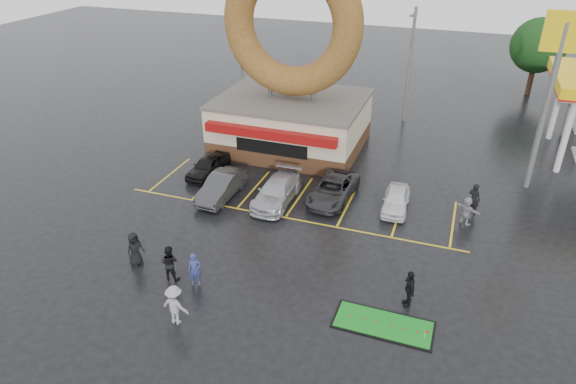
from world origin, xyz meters
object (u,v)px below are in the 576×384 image
(shell_sign, at_px, (555,71))
(streetlight_mid, at_px, (410,63))
(putting_green, at_px, (383,324))
(donut_shop, at_px, (291,87))
(car_white, at_px, (396,200))
(car_dgrey, at_px, (221,186))
(car_silver, at_px, (277,191))
(dumpster, at_px, (225,125))
(streetlight_left, at_px, (240,52))
(car_black, at_px, (208,166))
(person_blue, at_px, (195,270))
(car_grey, at_px, (333,190))
(person_cameraman, at_px, (409,288))

(shell_sign, distance_m, streetlight_mid, 12.93)
(putting_green, bearing_deg, streetlight_mid, 96.60)
(donut_shop, bearing_deg, car_white, -36.90)
(car_dgrey, bearing_deg, car_silver, 11.16)
(car_dgrey, distance_m, dumpster, 10.33)
(putting_green, bearing_deg, streetlight_left, 125.91)
(car_black, xyz_separation_m, car_white, (12.25, -0.30, -0.04))
(car_black, relative_size, putting_green, 0.91)
(streetlight_left, relative_size, putting_green, 2.15)
(car_white, bearing_deg, putting_green, -86.52)
(shell_sign, height_order, dumpster, shell_sign)
(car_white, relative_size, putting_green, 0.86)
(car_black, bearing_deg, streetlight_mid, 58.13)
(streetlight_mid, relative_size, car_white, 2.51)
(car_dgrey, xyz_separation_m, person_blue, (2.55, -7.93, 0.13))
(streetlight_mid, height_order, car_silver, streetlight_mid)
(streetlight_left, distance_m, car_grey, 18.55)
(car_silver, height_order, person_blue, person_blue)
(car_silver, bearing_deg, streetlight_mid, 72.05)
(donut_shop, height_order, car_dgrey, donut_shop)
(donut_shop, distance_m, streetlight_mid, 10.59)
(car_grey, xyz_separation_m, person_blue, (-3.84, -9.89, 0.19))
(car_dgrey, height_order, car_grey, car_dgrey)
(person_blue, distance_m, dumpster, 18.62)
(person_cameraman, bearing_deg, streetlight_mid, 165.67)
(car_grey, bearing_deg, car_white, 5.47)
(putting_green, bearing_deg, person_blue, -178.24)
(car_white, height_order, person_cameraman, person_cameraman)
(car_dgrey, relative_size, person_cameraman, 2.42)
(donut_shop, distance_m, car_black, 8.13)
(shell_sign, relative_size, putting_green, 2.54)
(shell_sign, xyz_separation_m, putting_green, (-6.20, -15.28, -7.34))
(shell_sign, xyz_separation_m, car_grey, (-11.04, -5.65, -6.72))
(donut_shop, height_order, person_cameraman, donut_shop)
(person_blue, relative_size, person_cameraman, 0.95)
(streetlight_mid, bearing_deg, dumpster, -150.71)
(streetlight_left, distance_m, streetlight_mid, 14.04)
(dumpster, bearing_deg, donut_shop, 1.01)
(car_grey, xyz_separation_m, person_cameraman, (5.59, -7.98, 0.24))
(car_grey, height_order, person_cameraman, person_cameraman)
(donut_shop, xyz_separation_m, person_blue, (1.12, -16.52, -3.62))
(streetlight_left, distance_m, car_silver, 17.90)
(car_black, distance_m, car_silver, 5.76)
(shell_sign, distance_m, dumpster, 22.85)
(streetlight_mid, bearing_deg, car_grey, -97.98)
(shell_sign, height_order, car_silver, shell_sign)
(donut_shop, distance_m, car_grey, 9.11)
(car_dgrey, distance_m, car_grey, 6.69)
(streetlight_left, relative_size, car_silver, 1.89)
(dumpster, relative_size, putting_green, 0.43)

